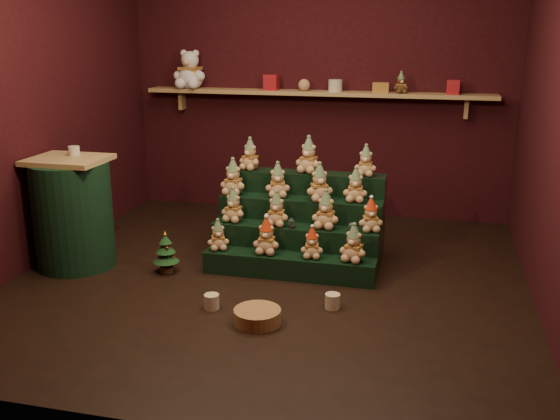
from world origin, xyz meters
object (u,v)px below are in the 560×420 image
(snow_globe_c, at_px, (351,228))
(mini_christmas_tree, at_px, (166,252))
(side_table, at_px, (73,213))
(snow_globe_b, at_px, (291,223))
(white_bear, at_px, (190,64))
(mug_left, at_px, (212,302))
(wicker_basket, at_px, (257,316))
(snow_globe_a, at_px, (267,222))
(mug_right, at_px, (333,301))
(brown_bear, at_px, (401,83))
(riser_tier_front, at_px, (289,266))

(snow_globe_c, relative_size, mini_christmas_tree, 0.23)
(side_table, distance_m, mini_christmas_tree, 0.86)
(snow_globe_b, xyz_separation_m, white_bear, (-1.47, 1.59, 1.17))
(snow_globe_b, relative_size, mug_left, 0.76)
(wicker_basket, bearing_deg, side_table, 158.76)
(side_table, bearing_deg, mini_christmas_tree, 1.54)
(snow_globe_a, relative_size, white_bear, 0.15)
(mug_right, bearing_deg, brown_bear, 82.87)
(snow_globe_c, bearing_deg, mug_right, -93.16)
(mini_christmas_tree, relative_size, white_bear, 0.71)
(wicker_basket, relative_size, white_bear, 0.64)
(snow_globe_a, relative_size, mug_right, 0.70)
(snow_globe_a, xyz_separation_m, snow_globe_c, (0.70, -0.00, 0.00))
(side_table, distance_m, mug_left, 1.56)
(mug_right, bearing_deg, mini_christmas_tree, 166.12)
(mug_right, bearing_deg, snow_globe_b, 124.23)
(snow_globe_b, relative_size, wicker_basket, 0.26)
(mug_right, height_order, white_bear, white_bear)
(white_bear, relative_size, brown_bear, 2.46)
(brown_bear, bearing_deg, snow_globe_a, -142.36)
(snow_globe_c, height_order, wicker_basket, snow_globe_c)
(mug_left, bearing_deg, mug_right, 14.39)
(riser_tier_front, relative_size, brown_bear, 6.83)
(snow_globe_b, height_order, snow_globe_c, same)
(riser_tier_front, distance_m, snow_globe_b, 0.35)
(side_table, relative_size, mug_right, 8.54)
(riser_tier_front, height_order, snow_globe_c, snow_globe_c)
(snow_globe_b, bearing_deg, brown_bear, 65.10)
(mini_christmas_tree, relative_size, wicker_basket, 1.11)
(side_table, bearing_deg, mug_left, -21.27)
(mini_christmas_tree, xyz_separation_m, brown_bear, (1.72, 1.91, 1.25))
(snow_globe_c, height_order, white_bear, white_bear)
(snow_globe_c, relative_size, wicker_basket, 0.26)
(snow_globe_b, bearing_deg, snow_globe_a, 180.00)
(mug_left, bearing_deg, side_table, 158.63)
(snow_globe_b, xyz_separation_m, snow_globe_c, (0.49, 0.00, -0.00))
(snow_globe_b, relative_size, brown_bear, 0.40)
(snow_globe_b, bearing_deg, mug_left, -113.40)
(mug_left, bearing_deg, snow_globe_c, 45.31)
(white_bear, bearing_deg, riser_tier_front, -44.88)
(riser_tier_front, distance_m, snow_globe_a, 0.41)
(mug_left, relative_size, wicker_basket, 0.34)
(snow_globe_a, xyz_separation_m, mug_right, (0.66, -0.67, -0.34))
(mug_left, bearing_deg, white_bear, 113.67)
(snow_globe_b, height_order, mug_right, snow_globe_b)
(riser_tier_front, height_order, mini_christmas_tree, mini_christmas_tree)
(wicker_basket, bearing_deg, mini_christmas_tree, 143.86)
(mug_right, xyz_separation_m, brown_bear, (0.28, 2.26, 1.37))
(snow_globe_a, xyz_separation_m, mug_left, (-0.18, -0.89, -0.34))
(riser_tier_front, distance_m, mini_christmas_tree, 1.01)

